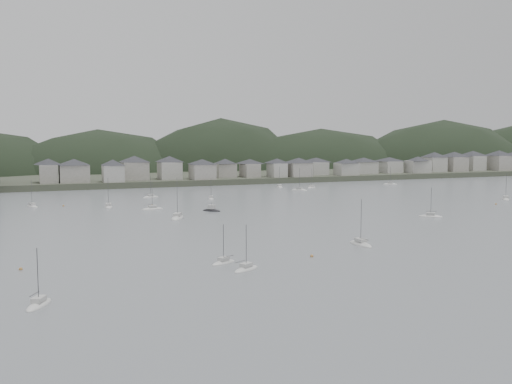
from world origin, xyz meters
name	(u,v)px	position (x,y,z in m)	size (l,w,h in m)	color
ground	(375,248)	(0.00, 0.00, 0.00)	(900.00, 900.00, 0.00)	slate
far_shore_land	(143,170)	(0.00, 295.00, 1.50)	(900.00, 250.00, 3.00)	#383D2D
forested_ridge	(157,191)	(4.83, 269.40, -11.28)	(851.55, 103.94, 102.57)	black
waterfront_town	(270,166)	(50.59, 183.34, 8.66)	(451.48, 28.46, 12.92)	gray
moored_fleet	(244,213)	(-7.75, 66.27, 0.18)	(235.67, 177.76, 13.57)	silver
motor_launch_far	(211,210)	(-15.99, 75.53, 0.30)	(6.37, 6.79, 3.66)	black
mooring_buoys	(222,220)	(-19.66, 52.95, 0.15)	(163.67, 111.84, 0.70)	#B07A3A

